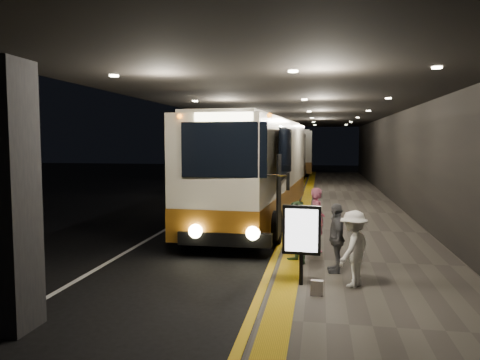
% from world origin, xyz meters
% --- Properties ---
extents(ground, '(90.00, 90.00, 0.00)m').
position_xyz_m(ground, '(0.00, 0.00, 0.00)').
color(ground, black).
extents(lane_line_white, '(0.12, 50.00, 0.01)m').
position_xyz_m(lane_line_white, '(-1.80, 5.00, 0.01)').
color(lane_line_white, silver).
rests_on(lane_line_white, ground).
extents(kerb_stripe_yellow, '(0.18, 50.00, 0.01)m').
position_xyz_m(kerb_stripe_yellow, '(2.35, 5.00, 0.01)').
color(kerb_stripe_yellow, gold).
rests_on(kerb_stripe_yellow, ground).
extents(sidewalk, '(4.50, 50.00, 0.15)m').
position_xyz_m(sidewalk, '(4.75, 5.00, 0.07)').
color(sidewalk, '#514C44').
rests_on(sidewalk, ground).
extents(tactile_strip, '(0.50, 50.00, 0.01)m').
position_xyz_m(tactile_strip, '(2.85, 5.00, 0.16)').
color(tactile_strip, gold).
rests_on(tactile_strip, sidewalk).
extents(terminal_wall, '(0.10, 50.00, 6.00)m').
position_xyz_m(terminal_wall, '(7.00, 5.00, 3.00)').
color(terminal_wall, black).
rests_on(terminal_wall, ground).
extents(support_columns, '(0.80, 24.80, 4.40)m').
position_xyz_m(support_columns, '(-1.50, 4.00, 2.20)').
color(support_columns, black).
rests_on(support_columns, ground).
extents(canopy, '(9.00, 50.00, 0.40)m').
position_xyz_m(canopy, '(2.50, 5.00, 4.60)').
color(canopy, black).
rests_on(canopy, support_columns).
extents(coach_main, '(3.23, 12.40, 3.83)m').
position_xyz_m(coach_main, '(1.09, 2.96, 1.84)').
color(coach_main, beige).
rests_on(coach_main, ground).
extents(coach_second, '(2.48, 11.56, 3.63)m').
position_xyz_m(coach_second, '(1.08, 19.38, 1.74)').
color(coach_second, beige).
rests_on(coach_second, ground).
extents(coach_third, '(3.37, 12.57, 3.91)m').
position_xyz_m(coach_third, '(1.12, 29.68, 1.88)').
color(coach_third, beige).
rests_on(coach_third, ground).
extents(passenger_boarding, '(0.57, 0.71, 1.71)m').
position_xyz_m(passenger_boarding, '(3.45, -2.21, 1.00)').
color(passenger_boarding, '#CC5F7F').
rests_on(passenger_boarding, sidewalk).
extents(passenger_waiting_green, '(0.80, 0.86, 1.51)m').
position_xyz_m(passenger_waiting_green, '(3.00, -3.60, 0.91)').
color(passenger_waiting_green, '#3F6538').
rests_on(passenger_waiting_green, sidewalk).
extents(passenger_waiting_white, '(0.89, 1.10, 1.55)m').
position_xyz_m(passenger_waiting_white, '(4.21, -5.16, 0.93)').
color(passenger_waiting_white, white).
rests_on(passenger_waiting_white, sidewalk).
extents(passenger_waiting_grey, '(0.51, 0.94, 1.57)m').
position_xyz_m(passenger_waiting_grey, '(3.90, -4.18, 0.93)').
color(passenger_waiting_grey, '#55555B').
rests_on(passenger_waiting_grey, sidewalk).
extents(bag_polka, '(0.30, 0.19, 0.34)m').
position_xyz_m(bag_polka, '(4.38, -3.35, 0.32)').
color(bag_polka, black).
rests_on(bag_polka, sidewalk).
extents(bag_plain, '(0.25, 0.16, 0.29)m').
position_xyz_m(bag_plain, '(3.49, -5.89, 0.30)').
color(bag_plain, silver).
rests_on(bag_plain, sidewalk).
extents(info_sign, '(0.78, 0.18, 1.65)m').
position_xyz_m(info_sign, '(3.16, -5.28, 1.26)').
color(info_sign, black).
rests_on(info_sign, sidewalk).
extents(stanchion_post, '(0.05, 0.05, 1.14)m').
position_xyz_m(stanchion_post, '(2.75, -2.29, 0.72)').
color(stanchion_post, black).
rests_on(stanchion_post, sidewalk).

